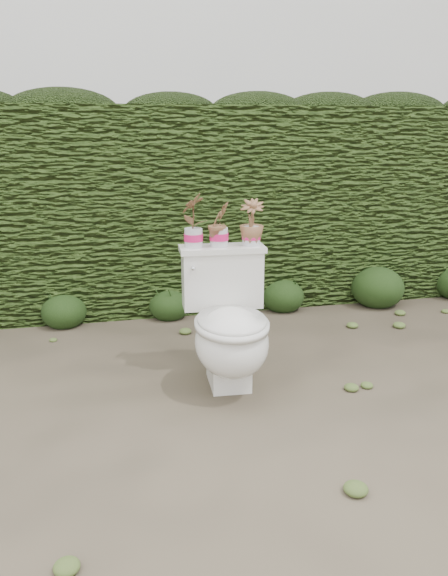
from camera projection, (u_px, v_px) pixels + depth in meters
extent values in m
plane|color=brown|center=(203.00, 375.00, 3.40)|extent=(60.00, 60.00, 0.00)
cube|color=#3D581D|center=(166.00, 207.00, 4.68)|extent=(8.00, 1.00, 1.60)
cube|color=silver|center=(167.00, 88.00, 8.58)|extent=(8.00, 3.50, 4.00)
cube|color=silver|center=(228.00, 368.00, 3.26)|extent=(0.24, 0.31, 0.20)
ellipsoid|color=silver|center=(232.00, 342.00, 3.11)|extent=(0.44, 0.54, 0.39)
cube|color=silver|center=(222.00, 279.00, 3.34)|extent=(0.48, 0.20, 0.34)
cube|color=silver|center=(222.00, 249.00, 3.28)|extent=(0.51, 0.22, 0.03)
cylinder|color=silver|center=(193.00, 267.00, 3.19)|extent=(0.02, 0.06, 0.02)
sphere|color=silver|center=(193.00, 269.00, 3.16)|extent=(0.03, 0.03, 0.03)
imported|color=#2B651F|center=(193.00, 222.00, 3.21)|extent=(0.19, 0.19, 0.30)
imported|color=#2B651F|center=(219.00, 225.00, 3.24)|extent=(0.17, 0.16, 0.25)
imported|color=#2B651F|center=(252.00, 224.00, 3.27)|extent=(0.18, 0.18, 0.26)
ellipsoid|color=#233B14|center=(64.00, 308.00, 4.21)|extent=(0.34, 0.34, 0.27)
ellipsoid|color=#233B14|center=(169.00, 302.00, 4.39)|extent=(0.31, 0.31, 0.25)
ellipsoid|color=#233B14|center=(283.00, 293.00, 4.58)|extent=(0.35, 0.35, 0.28)
ellipsoid|color=#233B14|center=(378.00, 284.00, 4.69)|extent=(0.44, 0.44, 0.35)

